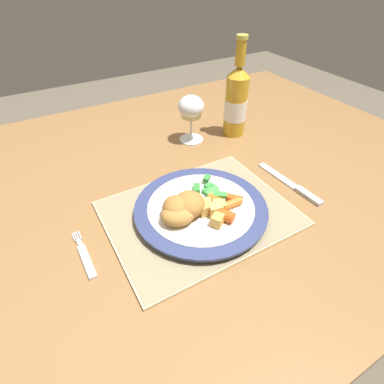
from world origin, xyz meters
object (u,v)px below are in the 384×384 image
(dinner_plate, at_px, (201,209))
(fork, at_px, (85,257))
(dining_table, at_px, (188,195))
(wine_glass, at_px, (191,109))
(table_knife, at_px, (294,186))
(bottle, at_px, (236,101))

(dinner_plate, distance_m, fork, 0.24)
(dining_table, distance_m, fork, 0.34)
(dinner_plate, bearing_deg, wine_glass, 63.79)
(fork, height_order, table_knife, table_knife)
(dining_table, height_order, fork, fork)
(dinner_plate, distance_m, wine_glass, 0.33)
(fork, xyz_separation_m, bottle, (0.51, 0.25, 0.10))
(wine_glass, bearing_deg, table_knife, -72.68)
(wine_glass, height_order, bottle, bottle)
(wine_glass, bearing_deg, bottle, -11.51)
(bottle, bearing_deg, dinner_plate, -136.42)
(table_knife, bearing_deg, wine_glass, 107.32)
(wine_glass, bearing_deg, dining_table, -123.10)
(fork, bearing_deg, dining_table, 26.17)
(dinner_plate, distance_m, bottle, 0.39)
(bottle, bearing_deg, wine_glass, 168.49)
(wine_glass, bearing_deg, fork, -143.81)
(dining_table, bearing_deg, fork, -153.83)
(dining_table, xyz_separation_m, bottle, (0.22, 0.11, 0.18))
(dining_table, bearing_deg, dinner_plate, -109.32)
(dinner_plate, relative_size, fork, 2.26)
(fork, bearing_deg, dinner_plate, -1.77)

